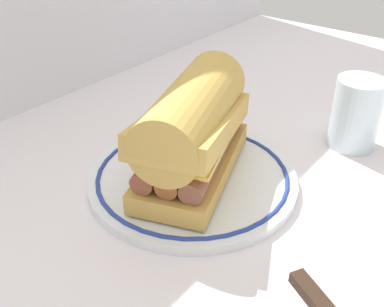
{
  "coord_description": "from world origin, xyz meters",
  "views": [
    {
      "loc": [
        -0.38,
        -0.3,
        0.35
      ],
      "look_at": [
        -0.0,
        -0.01,
        0.04
      ],
      "focal_mm": 42.25,
      "sensor_mm": 36.0,
      "label": 1
    }
  ],
  "objects": [
    {
      "name": "sausage_sandwich",
      "position": [
        -0.0,
        -0.01,
        0.08
      ],
      "size": [
        0.23,
        0.16,
        0.13
      ],
      "rotation": [
        0.0,
        0.0,
        0.35
      ],
      "color": "gold",
      "rests_on": "plate"
    },
    {
      "name": "plate",
      "position": [
        -0.0,
        -0.01,
        0.01
      ],
      "size": [
        0.27,
        0.27,
        0.01
      ],
      "color": "white",
      "rests_on": "ground_plane"
    },
    {
      "name": "ground_plane",
      "position": [
        0.0,
        0.0,
        0.0
      ],
      "size": [
        1.5,
        1.5,
        0.0
      ],
      "primitive_type": "plane",
      "color": "silver"
    },
    {
      "name": "drinking_glass",
      "position": [
        0.22,
        -0.13,
        0.05
      ],
      "size": [
        0.07,
        0.07,
        0.1
      ],
      "color": "silver",
      "rests_on": "ground_plane"
    }
  ]
}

